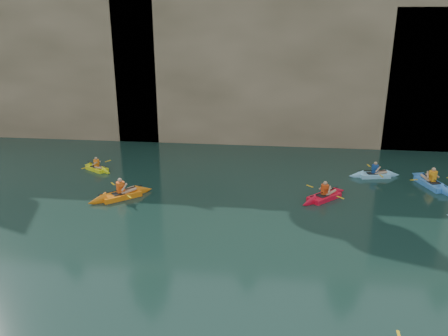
# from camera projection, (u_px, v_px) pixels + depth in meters

# --- Properties ---
(cliff) EXTENTS (70.00, 16.00, 12.00)m
(cliff) POSITION_uv_depth(u_px,v_px,m) (260.00, 52.00, 37.84)
(cliff) COLOR tan
(cliff) RESTS_ON ground
(cliff_slab_center) EXTENTS (24.00, 2.40, 11.40)m
(cliff_slab_center) POSITION_uv_depth(u_px,v_px,m) (284.00, 64.00, 30.75)
(cliff_slab_center) COLOR tan
(cliff_slab_center) RESTS_ON ground
(sea_cave_west) EXTENTS (4.50, 1.00, 4.00)m
(sea_cave_west) POSITION_uv_depth(u_px,v_px,m) (20.00, 111.00, 33.61)
(sea_cave_west) COLOR black
(sea_cave_west) RESTS_ON ground
(sea_cave_center) EXTENTS (3.50, 1.00, 3.20)m
(sea_cave_center) POSITION_uv_depth(u_px,v_px,m) (199.00, 121.00, 32.15)
(sea_cave_center) COLOR black
(sea_cave_center) RESTS_ON ground
(sea_cave_east) EXTENTS (5.00, 1.00, 4.50)m
(sea_cave_east) POSITION_uv_depth(u_px,v_px,m) (397.00, 117.00, 30.35)
(sea_cave_east) COLOR black
(sea_cave_east) RESTS_ON ground
(kayaker_orange) EXTENTS (3.14, 2.91, 1.33)m
(kayaker_orange) POSITION_uv_depth(u_px,v_px,m) (121.00, 195.00, 22.36)
(kayaker_orange) COLOR orange
(kayaker_orange) RESTS_ON ground
(kayaker_red_far) EXTENTS (2.83, 2.83, 1.20)m
(kayaker_red_far) POSITION_uv_depth(u_px,v_px,m) (324.00, 196.00, 22.22)
(kayaker_red_far) COLOR red
(kayaker_red_far) RESTS_ON ground
(kayaker_yellow) EXTENTS (2.50, 1.88, 1.04)m
(kayaker_yellow) POSITION_uv_depth(u_px,v_px,m) (97.00, 168.00, 26.47)
(kayaker_yellow) COLOR yellow
(kayaker_yellow) RESTS_ON ground
(kayaker_ltblue_mid) EXTENTS (3.11, 2.26, 1.15)m
(kayaker_ltblue_mid) POSITION_uv_depth(u_px,v_px,m) (374.00, 175.00, 25.33)
(kayaker_ltblue_mid) COLOR #8DCAEC
(kayaker_ltblue_mid) RESTS_ON ground
(kayaker_blue_east) EXTENTS (2.52, 3.82, 1.34)m
(kayaker_blue_east) POSITION_uv_depth(u_px,v_px,m) (432.00, 183.00, 23.93)
(kayaker_blue_east) COLOR #3F83D9
(kayaker_blue_east) RESTS_ON ground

